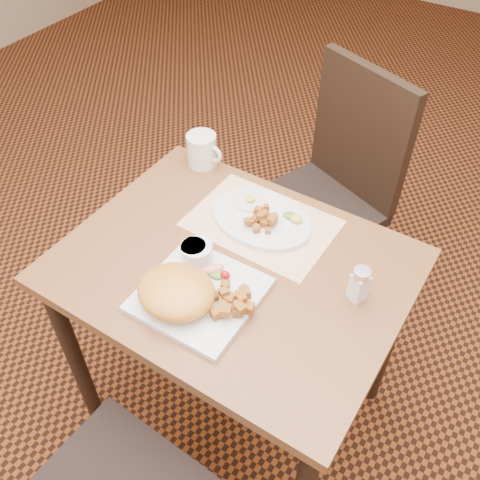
% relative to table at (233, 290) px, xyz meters
% --- Properties ---
extents(ground, '(8.00, 8.00, 0.00)m').
position_rel_table_xyz_m(ground, '(0.00, 0.00, -0.64)').
color(ground, black).
rests_on(ground, ground).
extents(table, '(0.90, 0.70, 0.75)m').
position_rel_table_xyz_m(table, '(0.00, 0.00, 0.00)').
color(table, brown).
rests_on(table, ground).
extents(chair_far, '(0.55, 0.55, 0.97)m').
position_rel_table_xyz_m(chair_far, '(-0.02, 0.69, -0.10)').
color(chair_far, black).
rests_on(chair_far, ground).
extents(placemat, '(0.40, 0.28, 0.00)m').
position_rel_table_xyz_m(placemat, '(-0.02, 0.17, 0.11)').
color(placemat, white).
rests_on(placemat, table).
extents(plate_square, '(0.28, 0.28, 0.02)m').
position_rel_table_xyz_m(plate_square, '(-0.01, -0.14, 0.12)').
color(plate_square, silver).
rests_on(plate_square, table).
extents(plate_oval, '(0.32, 0.25, 0.02)m').
position_rel_table_xyz_m(plate_oval, '(-0.02, 0.18, 0.12)').
color(plate_oval, silver).
rests_on(plate_oval, placemat).
extents(hollandaise_mound, '(0.20, 0.17, 0.07)m').
position_rel_table_xyz_m(hollandaise_mound, '(-0.04, -0.19, 0.16)').
color(hollandaise_mound, orange).
rests_on(hollandaise_mound, plate_square).
extents(ramekin, '(0.09, 0.08, 0.05)m').
position_rel_table_xyz_m(ramekin, '(-0.08, -0.05, 0.15)').
color(ramekin, silver).
rests_on(ramekin, plate_square).
extents(garnish_sq, '(0.08, 0.07, 0.03)m').
position_rel_table_xyz_m(garnish_sq, '(-0.01, -0.07, 0.14)').
color(garnish_sq, '#387223').
rests_on(garnish_sq, plate_square).
extents(fried_egg, '(0.10, 0.10, 0.02)m').
position_rel_table_xyz_m(fried_egg, '(-0.08, 0.22, 0.13)').
color(fried_egg, white).
rests_on(fried_egg, plate_oval).
extents(garnish_ov, '(0.07, 0.04, 0.02)m').
position_rel_table_xyz_m(garnish_ov, '(0.06, 0.22, 0.14)').
color(garnish_ov, '#387223').
rests_on(garnish_ov, plate_oval).
extents(salt_shaker, '(0.06, 0.06, 0.10)m').
position_rel_table_xyz_m(salt_shaker, '(0.32, 0.07, 0.16)').
color(salt_shaker, white).
rests_on(salt_shaker, table).
extents(coffee_mug, '(0.12, 0.09, 0.11)m').
position_rel_table_xyz_m(coffee_mug, '(-0.32, 0.31, 0.16)').
color(coffee_mug, silver).
rests_on(coffee_mug, table).
extents(home_fries_sq, '(0.12, 0.13, 0.04)m').
position_rel_table_xyz_m(home_fries_sq, '(0.09, -0.13, 0.14)').
color(home_fries_sq, '#AF621C').
rests_on(home_fries_sq, plate_square).
extents(home_fries_ov, '(0.08, 0.10, 0.04)m').
position_rel_table_xyz_m(home_fries_ov, '(-0.01, 0.16, 0.14)').
color(home_fries_ov, '#AF621C').
rests_on(home_fries_ov, plate_oval).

